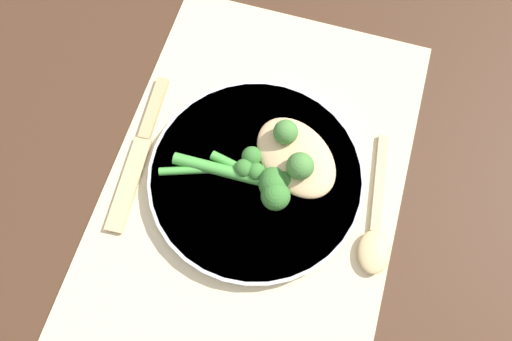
% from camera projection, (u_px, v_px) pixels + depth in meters
% --- Properties ---
extents(ground_plane, '(3.00, 3.00, 0.00)m').
position_uv_depth(ground_plane, '(256.00, 181.00, 0.57)').
color(ground_plane, '#422819').
extents(placemat, '(0.47, 0.33, 0.00)m').
position_uv_depth(placemat, '(256.00, 180.00, 0.57)').
color(placemat, beige).
rests_on(placemat, ground_plane).
extents(plate, '(0.24, 0.24, 0.01)m').
position_uv_depth(plate, '(256.00, 177.00, 0.56)').
color(plate, silver).
rests_on(plate, placemat).
extents(chicken_fillet, '(0.12, 0.13, 0.02)m').
position_uv_depth(chicken_fillet, '(296.00, 157.00, 0.55)').
color(chicken_fillet, tan).
rests_on(chicken_fillet, plate).
extents(pesto_dollop_primary, '(0.03, 0.03, 0.03)m').
position_uv_depth(pesto_dollop_primary, '(300.00, 166.00, 0.52)').
color(pesto_dollop_primary, '#477F38').
rests_on(pesto_dollop_primary, chicken_fillet).
extents(pesto_dollop_secondary, '(0.03, 0.03, 0.03)m').
position_uv_depth(pesto_dollop_secondary, '(286.00, 132.00, 0.54)').
color(pesto_dollop_secondary, '#477F38').
rests_on(pesto_dollop_secondary, chicken_fillet).
extents(broccoli_stalk_left, '(0.05, 0.10, 0.03)m').
position_uv_depth(broccoli_stalk_left, '(272.00, 187.00, 0.53)').
color(broccoli_stalk_left, green).
rests_on(broccoli_stalk_left, plate).
extents(broccoli_stalk_rear, '(0.04, 0.13, 0.03)m').
position_uv_depth(broccoli_stalk_rear, '(260.00, 179.00, 0.54)').
color(broccoli_stalk_rear, green).
rests_on(broccoli_stalk_rear, plate).
extents(broccoli_stalk_right, '(0.06, 0.11, 0.02)m').
position_uv_depth(broccoli_stalk_right, '(241.00, 166.00, 0.55)').
color(broccoli_stalk_right, green).
rests_on(broccoli_stalk_right, plate).
extents(knife, '(0.20, 0.03, 0.01)m').
position_uv_depth(knife, '(140.00, 149.00, 0.58)').
color(knife, tan).
rests_on(knife, placemat).
extents(spoon, '(0.17, 0.04, 0.01)m').
position_uv_depth(spoon, '(375.00, 235.00, 0.54)').
color(spoon, tan).
rests_on(spoon, placemat).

